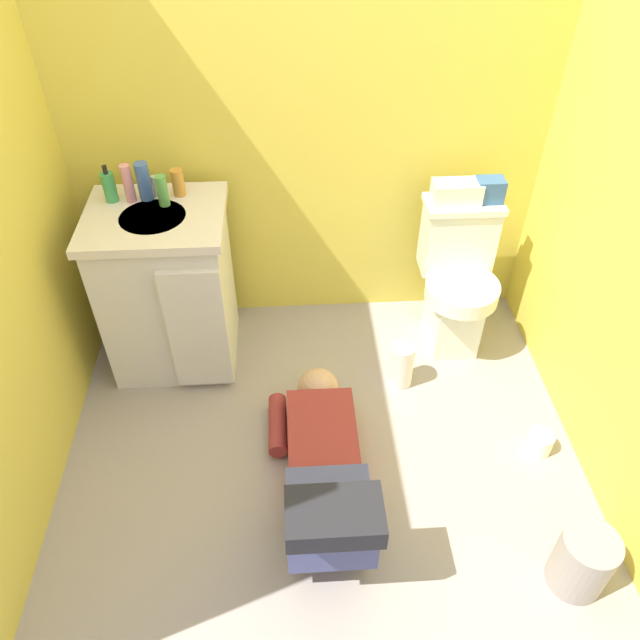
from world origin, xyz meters
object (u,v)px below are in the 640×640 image
trash_can (582,561)px  faucet (155,187)px  vanity_cabinet (169,289)px  person_plumber (324,473)px  paper_towel_roll (402,365)px  tissue_box (457,192)px  soap_dispenser (109,187)px  toiletry_bag (490,190)px  bottle_green (162,191)px  toilet_paper_roll (540,442)px  bottle_pink (128,184)px  toilet (457,280)px  bottle_amber (178,183)px  bottle_blue (144,181)px

trash_can → faucet: bearing=137.6°
vanity_cabinet → person_plumber: bearing=-53.0°
person_plumber → paper_towel_roll: size_ratio=4.49×
tissue_box → soap_dispenser: bearing=-179.5°
toiletry_bag → bottle_green: size_ratio=0.90×
toiletry_bag → trash_can: size_ratio=0.46×
toiletry_bag → toilet_paper_roll: size_ratio=1.13×
person_plumber → bottle_green: size_ratio=7.76×
faucet → tissue_box: 1.34m
vanity_cabinet → bottle_green: bottle_green is taller
vanity_cabinet → paper_towel_roll: bearing=-14.1°
bottle_green → toiletry_bag: bearing=2.5°
soap_dispenser → bottle_pink: (0.08, -0.01, 0.02)m
tissue_box → paper_towel_roll: (-0.25, -0.41, -0.68)m
toiletry_bag → soap_dispenser: size_ratio=0.75×
person_plumber → bottle_green: bearing=123.2°
toilet → bottle_amber: bearing=175.2°
person_plumber → toiletry_bag: bearing=51.5°
toilet → bottle_pink: 1.58m
bottle_green → paper_towel_roll: bearing=-18.5°
person_plumber → paper_towel_roll: bearing=56.4°
soap_dispenser → person_plumber: bearing=-49.6°
toilet → paper_towel_roll: 0.50m
soap_dispenser → vanity_cabinet: bearing=-33.1°
toilet → toiletry_bag: (0.11, 0.09, 0.44)m
person_plumber → tissue_box: 1.37m
vanity_cabinet → bottle_blue: size_ratio=4.89×
bottle_amber → paper_towel_roll: bottle_amber is taller
soap_dispenser → paper_towel_roll: size_ratio=0.70×
bottle_green → bottle_pink: bearing=164.4°
toilet → toilet_paper_roll: toilet is taller
bottle_blue → person_plumber: bearing=-55.0°
toilet → soap_dispenser: 1.66m
soap_dispenser → bottle_blue: 0.15m
toilet → toiletry_bag: toiletry_bag is taller
toiletry_bag → bottle_amber: bottle_amber is taller
bottle_blue → trash_can: 2.27m
vanity_cabinet → person_plumber: (0.67, -0.89, -0.24)m
toiletry_bag → toilet_paper_roll: toiletry_bag is taller
toilet → person_plumber: size_ratio=0.70×
bottle_amber → toilet: bearing=-4.8°
bottle_green → paper_towel_roll: 1.34m
person_plumber → bottle_blue: 1.44m
person_plumber → toilet_paper_roll: person_plumber is taller
bottle_green → bottle_amber: (0.06, 0.08, -0.01)m
bottle_blue → toilet_paper_roll: 2.05m
faucet → toilet_paper_roll: bearing=-27.7°
toiletry_bag → bottle_green: bearing=-177.5°
faucet → tissue_box: (1.34, -0.01, -0.07)m
soap_dispenser → bottle_amber: size_ratio=1.37×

